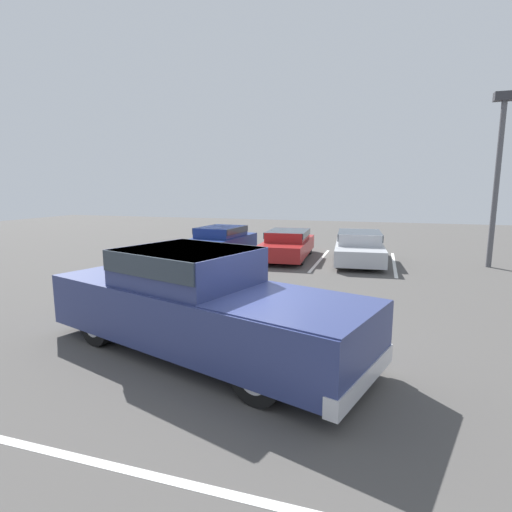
{
  "coord_description": "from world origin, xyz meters",
  "views": [
    {
      "loc": [
        2.64,
        -6.32,
        2.91
      ],
      "look_at": [
        -0.71,
        4.4,
        1.0
      ],
      "focal_mm": 28.0,
      "sensor_mm": 36.0,
      "label": 1
    }
  ],
  "objects_px": {
    "parked_sedan_b": "(288,243)",
    "parked_sedan_c": "(359,246)",
    "pickup_truck": "(202,302)",
    "light_post": "(498,164)",
    "parked_sedan_a": "(221,240)"
  },
  "relations": [
    {
      "from": "parked_sedan_b",
      "to": "parked_sedan_c",
      "type": "xyz_separation_m",
      "value": [
        2.9,
        0.1,
        0.01
      ]
    },
    {
      "from": "pickup_truck",
      "to": "parked_sedan_a",
      "type": "xyz_separation_m",
      "value": [
        -3.77,
        10.02,
        -0.26
      ]
    },
    {
      "from": "pickup_truck",
      "to": "parked_sedan_b",
      "type": "bearing_deg",
      "value": 111.86
    },
    {
      "from": "pickup_truck",
      "to": "light_post",
      "type": "xyz_separation_m",
      "value": [
        6.89,
        10.39,
        2.86
      ]
    },
    {
      "from": "parked_sedan_b",
      "to": "light_post",
      "type": "distance_m",
      "value": 8.25
    },
    {
      "from": "parked_sedan_a",
      "to": "parked_sedan_b",
      "type": "relative_size",
      "value": 0.94
    },
    {
      "from": "parked_sedan_b",
      "to": "parked_sedan_c",
      "type": "distance_m",
      "value": 2.9
    },
    {
      "from": "pickup_truck",
      "to": "parked_sedan_b",
      "type": "relative_size",
      "value": 1.4
    },
    {
      "from": "parked_sedan_b",
      "to": "parked_sedan_c",
      "type": "relative_size",
      "value": 0.94
    },
    {
      "from": "pickup_truck",
      "to": "parked_sedan_c",
      "type": "distance_m",
      "value": 10.34
    },
    {
      "from": "parked_sedan_b",
      "to": "pickup_truck",
      "type": "bearing_deg",
      "value": 1.2
    },
    {
      "from": "pickup_truck",
      "to": "parked_sedan_a",
      "type": "distance_m",
      "value": 10.71
    },
    {
      "from": "parked_sedan_b",
      "to": "light_post",
      "type": "relative_size",
      "value": 0.74
    },
    {
      "from": "light_post",
      "to": "pickup_truck",
      "type": "bearing_deg",
      "value": -123.55
    },
    {
      "from": "parked_sedan_a",
      "to": "pickup_truck",
      "type": "bearing_deg",
      "value": 25.28
    }
  ]
}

